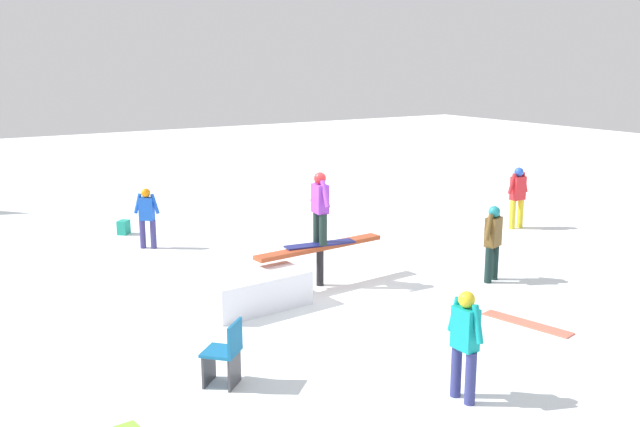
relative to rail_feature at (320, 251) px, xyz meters
name	(u,v)px	position (x,y,z in m)	size (l,w,h in m)	color
ground_plane	(320,285)	(0.00, 0.00, -0.67)	(60.00, 60.00, 0.00)	white
rail_feature	(320,251)	(0.00, 0.00, 0.00)	(2.78, 0.52, 0.78)	black
snow_kicker_ramp	(246,287)	(-1.61, -0.14, -0.38)	(1.80, 1.50, 0.59)	white
main_rider_on_rail	(320,209)	(0.00, 0.00, 0.80)	(1.38, 0.75, 1.37)	navy
bystander_teal	(465,340)	(-0.93, -4.84, 0.13)	(0.21, 0.60, 1.42)	navy
bystander_brown	(493,239)	(2.92, -1.52, 0.15)	(0.64, 0.31, 1.47)	black
bystander_blue	(147,215)	(-1.84, 4.32, 0.09)	(0.52, 0.42, 1.36)	navy
bystander_red	(518,194)	(6.62, 1.29, 0.19)	(0.68, 0.23, 1.54)	gold
loose_snowboard_coral	(527,323)	(1.75, -3.47, -0.66)	(1.50, 0.28, 0.02)	#EF6750
folding_chair	(225,355)	(-3.27, -2.88, -0.26)	(0.62, 0.62, 0.88)	#3F3F44
backpack_on_snow	(124,227)	(-1.92, 5.90, -0.50)	(0.30, 0.22, 0.34)	teal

